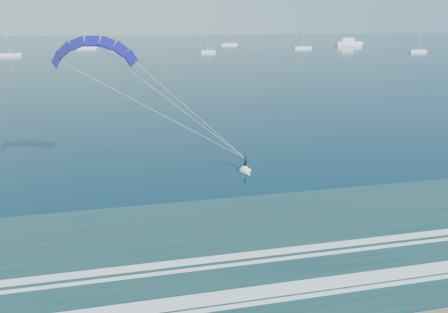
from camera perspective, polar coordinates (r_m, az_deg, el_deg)
kitesurfer_rig at (r=37.11m, az=-6.28°, el=6.79°), size 19.35×8.30×15.40m
motor_yacht at (r=277.06m, az=17.33°, el=15.28°), size 16.99×4.53×6.76m
sailboat_1 at (r=210.68m, az=-28.28°, el=12.71°), size 9.08×2.40×12.42m
sailboat_2 at (r=247.71m, az=-19.08°, el=14.50°), size 10.53×2.40×13.95m
sailboat_3 at (r=205.30m, az=-2.31°, el=14.76°), size 7.01×2.40×9.96m
sailboat_4 at (r=267.87m, az=0.75°, el=15.74°), size 10.13×2.40×13.58m
sailboat_5 at (r=239.90m, az=11.18°, el=15.04°), size 10.08×2.40×13.57m
sailboat_6 at (r=230.64m, az=25.96°, el=13.40°), size 8.99×2.40×12.14m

